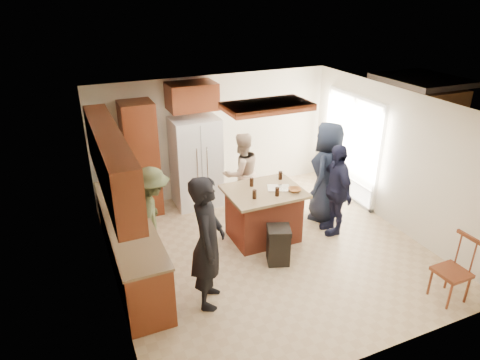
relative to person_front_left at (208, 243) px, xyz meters
name	(u,v)px	position (x,y,z in m)	size (l,w,h in m)	color
room_shell	(407,138)	(5.71, 2.43, -0.10)	(8.00, 5.20, 5.00)	tan
person_front_left	(208,243)	(0.00, 0.00, 0.00)	(0.70, 0.51, 1.93)	black
person_behind_left	(242,173)	(1.49, 2.26, -0.16)	(0.78, 0.48, 1.60)	tan
person_behind_right	(327,172)	(2.82, 1.37, -0.02)	(0.93, 0.60, 1.90)	black
person_side_right	(336,189)	(2.69, 0.89, -0.13)	(0.98, 0.50, 1.67)	#191B33
person_counter	(153,215)	(-0.44, 1.33, -0.17)	(1.03, 0.48, 1.59)	#3C4226
left_cabinetry	(124,217)	(-0.90, 1.18, -0.01)	(0.64, 3.00, 2.30)	maroon
back_wall_units	(154,143)	(0.01, 2.98, 0.41)	(1.80, 0.60, 2.45)	maroon
refrigerator	(196,162)	(0.79, 2.90, -0.07)	(0.90, 0.76, 1.80)	white
kitchen_island	(263,214)	(1.43, 1.19, -0.49)	(1.28, 1.03, 0.93)	brown
island_items	(279,188)	(1.67, 1.10, 0.01)	(0.90, 0.69, 0.15)	silver
trash_bin	(278,245)	(1.33, 0.44, -0.65)	(0.46, 0.46, 0.63)	black
spindle_chair	(453,272)	(3.14, -1.31, -0.51)	(0.43, 0.43, 0.99)	maroon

